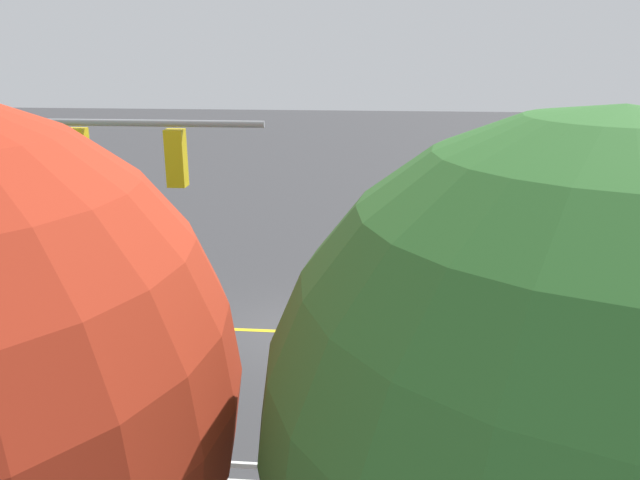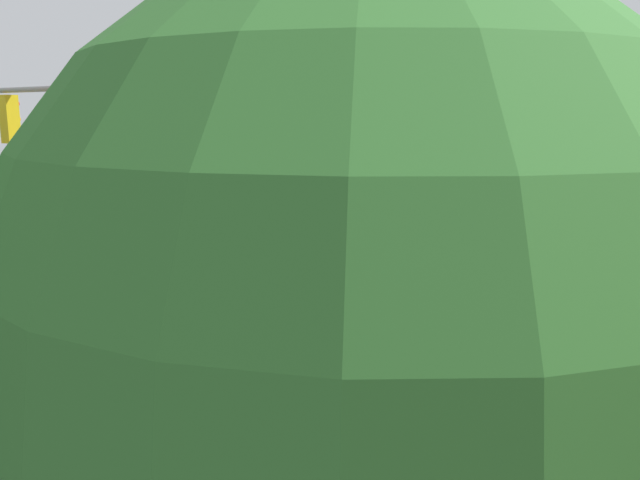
# 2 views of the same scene
# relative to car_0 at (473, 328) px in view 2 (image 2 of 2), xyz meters

# --- Properties ---
(ground_plane) EXTENTS (120.00, 120.00, 0.00)m
(ground_plane) POSITION_rel_car_0_xyz_m (4.64, 1.83, -0.73)
(ground_plane) COLOR #38383A
(lane_center_stripe) EXTENTS (28.00, 0.16, 0.01)m
(lane_center_stripe) POSITION_rel_car_0_xyz_m (0.64, 1.83, -0.72)
(lane_center_stripe) COLOR gold
(lane_center_stripe) RESTS_ON ground_plane
(car_0) EXTENTS (4.41, 2.17, 1.49)m
(car_0) POSITION_rel_car_0_xyz_m (0.00, 0.00, 0.00)
(car_0) COLOR maroon
(car_0) RESTS_ON ground_plane
(white_rail_fence) EXTENTS (26.10, 0.10, 1.15)m
(white_rail_fence) POSITION_rel_car_0_xyz_m (1.64, 8.70, -0.13)
(white_rail_fence) COLOR white
(white_rail_fence) RESTS_ON ground_plane
(tree_3) EXTENTS (4.50, 4.50, 6.70)m
(tree_3) POSITION_rel_car_0_xyz_m (-3.73, 10.81, 3.71)
(tree_3) COLOR brown
(tree_3) RESTS_ON ground_plane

